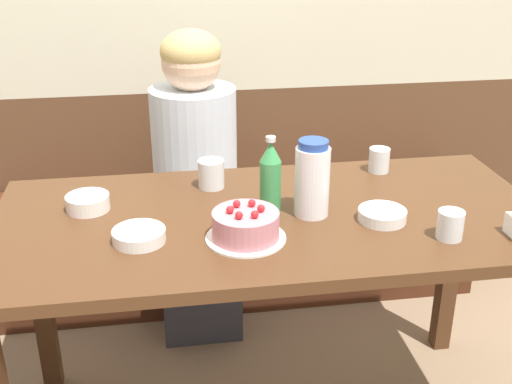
{
  "coord_description": "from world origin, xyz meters",
  "views": [
    {
      "loc": [
        -0.29,
        -1.59,
        1.55
      ],
      "look_at": [
        -0.04,
        0.05,
        0.82
      ],
      "focal_mm": 45.0,
      "sensor_mm": 36.0,
      "label": 1
    }
  ],
  "objects_px": {
    "person_grey_tee": "(196,195)",
    "bowl_rice_small": "(382,215)",
    "glass_shot_small": "(379,160)",
    "glass_water_tall": "(450,225)",
    "bowl_soup_white": "(139,236)",
    "birthday_cake": "(246,226)",
    "bowl_side_dish": "(88,203)",
    "glass_tumbler_short": "(211,174)",
    "soju_bottle": "(269,176)",
    "bench_seat": "(237,244)",
    "water_pitcher": "(312,179)"
  },
  "relations": [
    {
      "from": "person_grey_tee",
      "to": "bowl_rice_small",
      "type": "bearing_deg",
      "value": 33.42
    },
    {
      "from": "bowl_rice_small",
      "to": "glass_shot_small",
      "type": "relative_size",
      "value": 1.69
    },
    {
      "from": "bowl_rice_small",
      "to": "glass_water_tall",
      "type": "bearing_deg",
      "value": -42.42
    },
    {
      "from": "bowl_soup_white",
      "to": "person_grey_tee",
      "type": "bearing_deg",
      "value": 75.33
    },
    {
      "from": "glass_shot_small",
      "to": "birthday_cake",
      "type": "bearing_deg",
      "value": -141.05
    },
    {
      "from": "bowl_side_dish",
      "to": "glass_water_tall",
      "type": "bearing_deg",
      "value": -18.88
    },
    {
      "from": "bowl_side_dish",
      "to": "glass_tumbler_short",
      "type": "distance_m",
      "value": 0.38
    },
    {
      "from": "soju_bottle",
      "to": "bench_seat",
      "type": "bearing_deg",
      "value": 89.7
    },
    {
      "from": "soju_bottle",
      "to": "glass_tumbler_short",
      "type": "relative_size",
      "value": 2.54
    },
    {
      "from": "bowl_rice_small",
      "to": "person_grey_tee",
      "type": "bearing_deg",
      "value": 123.42
    },
    {
      "from": "water_pitcher",
      "to": "bowl_soup_white",
      "type": "distance_m",
      "value": 0.49
    },
    {
      "from": "bowl_rice_small",
      "to": "bowl_side_dish",
      "type": "distance_m",
      "value": 0.83
    },
    {
      "from": "bowl_side_dish",
      "to": "bowl_soup_white",
      "type": "bearing_deg",
      "value": -56.09
    },
    {
      "from": "person_grey_tee",
      "to": "glass_tumbler_short",
      "type": "bearing_deg",
      "value": 3.63
    },
    {
      "from": "bench_seat",
      "to": "glass_tumbler_short",
      "type": "relative_size",
      "value": 23.2
    },
    {
      "from": "bowl_soup_white",
      "to": "bowl_rice_small",
      "type": "bearing_deg",
      "value": 1.76
    },
    {
      "from": "bench_seat",
      "to": "water_pitcher",
      "type": "height_order",
      "value": "water_pitcher"
    },
    {
      "from": "bench_seat",
      "to": "glass_tumbler_short",
      "type": "xyz_separation_m",
      "value": [
        -0.15,
        -0.61,
        0.58
      ]
    },
    {
      "from": "bowl_rice_small",
      "to": "glass_water_tall",
      "type": "xyz_separation_m",
      "value": [
        0.14,
        -0.13,
        0.02
      ]
    },
    {
      "from": "water_pitcher",
      "to": "bowl_rice_small",
      "type": "bearing_deg",
      "value": -20.94
    },
    {
      "from": "water_pitcher",
      "to": "glass_water_tall",
      "type": "bearing_deg",
      "value": -31.41
    },
    {
      "from": "bench_seat",
      "to": "bowl_side_dish",
      "type": "relative_size",
      "value": 16.48
    },
    {
      "from": "glass_tumbler_short",
      "to": "glass_shot_small",
      "type": "xyz_separation_m",
      "value": [
        0.55,
        0.05,
        -0.0
      ]
    },
    {
      "from": "bowl_side_dish",
      "to": "person_grey_tee",
      "type": "bearing_deg",
      "value": 56.75
    },
    {
      "from": "soju_bottle",
      "to": "person_grey_tee",
      "type": "height_order",
      "value": "person_grey_tee"
    },
    {
      "from": "soju_bottle",
      "to": "glass_tumbler_short",
      "type": "height_order",
      "value": "soju_bottle"
    },
    {
      "from": "bowl_soup_white",
      "to": "glass_water_tall",
      "type": "distance_m",
      "value": 0.8
    },
    {
      "from": "bowl_rice_small",
      "to": "person_grey_tee",
      "type": "height_order",
      "value": "person_grey_tee"
    },
    {
      "from": "bowl_rice_small",
      "to": "glass_tumbler_short",
      "type": "bearing_deg",
      "value": 145.49
    },
    {
      "from": "water_pitcher",
      "to": "bowl_rice_small",
      "type": "distance_m",
      "value": 0.22
    },
    {
      "from": "bowl_soup_white",
      "to": "glass_water_tall",
      "type": "relative_size",
      "value": 1.79
    },
    {
      "from": "glass_water_tall",
      "to": "soju_bottle",
      "type": "bearing_deg",
      "value": 151.44
    },
    {
      "from": "bowl_soup_white",
      "to": "glass_water_tall",
      "type": "bearing_deg",
      "value": -7.57
    },
    {
      "from": "bench_seat",
      "to": "bowl_soup_white",
      "type": "xyz_separation_m",
      "value": [
        -0.37,
        -0.93,
        0.56
      ]
    },
    {
      "from": "bowl_rice_small",
      "to": "glass_water_tall",
      "type": "relative_size",
      "value": 1.73
    },
    {
      "from": "bowl_soup_white",
      "to": "bowl_rice_small",
      "type": "relative_size",
      "value": 1.03
    },
    {
      "from": "bench_seat",
      "to": "glass_water_tall",
      "type": "distance_m",
      "value": 1.26
    },
    {
      "from": "glass_tumbler_short",
      "to": "person_grey_tee",
      "type": "xyz_separation_m",
      "value": [
        -0.03,
        0.4,
        -0.25
      ]
    },
    {
      "from": "water_pitcher",
      "to": "bowl_side_dish",
      "type": "xyz_separation_m",
      "value": [
        -0.62,
        0.13,
        -0.08
      ]
    },
    {
      "from": "glass_shot_small",
      "to": "water_pitcher",
      "type": "bearing_deg",
      "value": -136.29
    },
    {
      "from": "glass_shot_small",
      "to": "glass_water_tall",
      "type": "bearing_deg",
      "value": -86.51
    },
    {
      "from": "glass_tumbler_short",
      "to": "soju_bottle",
      "type": "bearing_deg",
      "value": -53.11
    },
    {
      "from": "soju_bottle",
      "to": "bowl_rice_small",
      "type": "xyz_separation_m",
      "value": [
        0.3,
        -0.11,
        -0.09
      ]
    },
    {
      "from": "glass_water_tall",
      "to": "glass_tumbler_short",
      "type": "height_order",
      "value": "glass_tumbler_short"
    },
    {
      "from": "birthday_cake",
      "to": "water_pitcher",
      "type": "xyz_separation_m",
      "value": [
        0.2,
        0.12,
        0.07
      ]
    },
    {
      "from": "bowl_rice_small",
      "to": "glass_tumbler_short",
      "type": "relative_size",
      "value": 1.52
    },
    {
      "from": "birthday_cake",
      "to": "bowl_soup_white",
      "type": "distance_m",
      "value": 0.28
    },
    {
      "from": "birthday_cake",
      "to": "person_grey_tee",
      "type": "distance_m",
      "value": 0.8
    },
    {
      "from": "glass_tumbler_short",
      "to": "glass_shot_small",
      "type": "bearing_deg",
      "value": 4.74
    },
    {
      "from": "bowl_rice_small",
      "to": "water_pitcher",
      "type": "bearing_deg",
      "value": 159.06
    }
  ]
}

